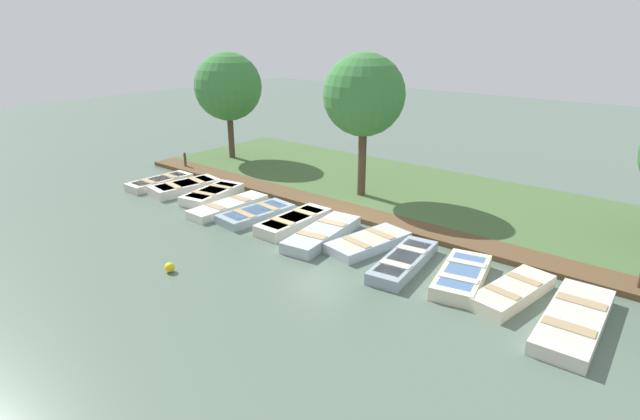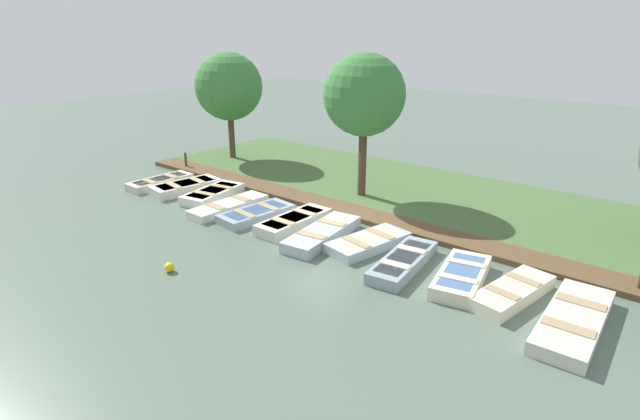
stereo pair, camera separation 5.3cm
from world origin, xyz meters
TOP-DOWN VIEW (x-y plane):
  - ground_plane at (0.00, 0.00)m, footprint 80.00×80.00m
  - shore_bank at (-5.00, 0.00)m, footprint 8.00×24.00m
  - dock_walkway at (-1.51, 0.00)m, footprint 1.18×23.88m
  - rowboat_0 at (0.94, -8.71)m, footprint 2.92×1.07m
  - rowboat_1 at (0.75, -7.11)m, footprint 3.06×1.68m
  - rowboat_2 at (0.63, -5.43)m, footprint 2.96×1.68m
  - rowboat_3 at (1.14, -3.86)m, footprint 3.32×1.08m
  - rowboat_4 at (1.07, -2.41)m, footprint 2.97×1.53m
  - rowboat_5 at (0.85, -0.72)m, footprint 3.01×1.08m
  - rowboat_6 at (1.05, 0.74)m, footprint 3.51×1.52m
  - rowboat_7 at (0.62, 2.30)m, footprint 3.02×1.75m
  - rowboat_8 at (1.16, 3.91)m, footprint 3.25×1.38m
  - rowboat_9 at (0.99, 5.65)m, footprint 2.92×1.68m
  - rowboat_10 at (0.94, 7.04)m, footprint 2.93×1.44m
  - rowboat_11 at (1.37, 8.63)m, footprint 3.64×1.35m
  - mooring_post_near at (-1.44, -10.02)m, footprint 0.12×0.12m
  - buoy at (5.71, -1.18)m, footprint 0.29×0.29m
  - park_tree_far_left at (-4.18, -9.66)m, footprint 3.43×3.43m
  - park_tree_left at (-3.30, -0.70)m, footprint 3.21×3.21m

SIDE VIEW (x-z plane):
  - ground_plane at x=0.00m, z-range 0.00..0.00m
  - shore_bank at x=-5.00m, z-range 0.00..0.16m
  - dock_walkway at x=-1.51m, z-range 0.00..0.18m
  - buoy at x=5.71m, z-range 0.00..0.29m
  - rowboat_3 at x=1.14m, z-range 0.00..0.33m
  - rowboat_7 at x=0.62m, z-range 0.00..0.34m
  - rowboat_4 at x=1.07m, z-range 0.00..0.34m
  - rowboat_0 at x=0.94m, z-range 0.00..0.35m
  - rowboat_8 at x=1.16m, z-range 0.00..0.37m
  - rowboat_11 at x=1.37m, z-range 0.00..0.37m
  - rowboat_10 at x=0.94m, z-range 0.00..0.39m
  - rowboat_6 at x=1.05m, z-range 0.00..0.39m
  - rowboat_2 at x=0.63m, z-range 0.00..0.40m
  - rowboat_9 at x=0.99m, z-range 0.00..0.41m
  - rowboat_1 at x=0.75m, z-range 0.00..0.41m
  - rowboat_5 at x=0.85m, z-range 0.00..0.41m
  - mooring_post_near at x=-1.44m, z-range 0.00..0.88m
  - park_tree_far_left at x=-4.18m, z-range 1.05..6.62m
  - park_tree_left at x=-3.30m, z-range 1.28..7.11m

